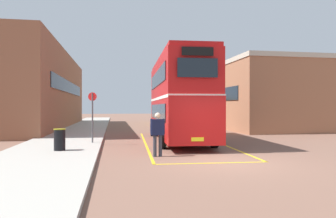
{
  "coord_description": "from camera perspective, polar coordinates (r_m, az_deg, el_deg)",
  "views": [
    {
      "loc": [
        -3.9,
        -10.63,
        1.97
      ],
      "look_at": [
        -0.36,
        9.77,
        1.84
      ],
      "focal_mm": 33.76,
      "sensor_mm": 36.0,
      "label": 1
    }
  ],
  "objects": [
    {
      "name": "bus_stop_sign",
      "position": [
        16.71,
        -13.49,
        -0.57
      ],
      "size": [
        0.43,
        0.14,
        2.59
      ],
      "color": "#4C4C51",
      "rests_on": "sidewalk_left"
    },
    {
      "name": "single_deck_bus",
      "position": [
        37.35,
        0.73,
        -0.14
      ],
      "size": [
        2.7,
        9.31,
        3.02
      ],
      "color": "black",
      "rests_on": "ground"
    },
    {
      "name": "bay_marking_yellow",
      "position": [
        16.53,
        3.09,
        -6.47
      ],
      "size": [
        4.8,
        12.78,
        0.01
      ],
      "color": "gold",
      "rests_on": "ground"
    },
    {
      "name": "pedestrian_boarding",
      "position": [
        12.56,
        -1.89,
        -3.99
      ],
      "size": [
        0.58,
        0.26,
        1.75
      ],
      "color": "#2D2D38",
      "rests_on": "ground"
    },
    {
      "name": "depot_building_right",
      "position": [
        31.99,
        14.79,
        2.14
      ],
      "size": [
        7.97,
        16.69,
        5.93
      ],
      "color": "#9E6647",
      "rests_on": "ground"
    },
    {
      "name": "sidewalk_left",
      "position": [
        27.62,
        -15.24,
        -3.59
      ],
      "size": [
        4.0,
        57.6,
        0.14
      ],
      "primitive_type": "cube",
      "color": "#A39E93",
      "rests_on": "ground"
    },
    {
      "name": "double_decker_bus",
      "position": [
        18.32,
        1.87,
        2.06
      ],
      "size": [
        3.18,
        10.68,
        4.75
      ],
      "color": "black",
      "rests_on": "ground"
    },
    {
      "name": "litter_bin",
      "position": [
        14.12,
        -18.98,
        -5.22
      ],
      "size": [
        0.5,
        0.5,
        0.92
      ],
      "color": "black",
      "rests_on": "sidewalk_left"
    },
    {
      "name": "ground_plane",
      "position": [
        25.41,
        -0.98,
        -4.08
      ],
      "size": [
        135.6,
        135.6,
        0.0
      ],
      "primitive_type": "plane",
      "color": "brown"
    },
    {
      "name": "brick_building_left",
      "position": [
        32.53,
        -21.93,
        3.07
      ],
      "size": [
        5.27,
        24.68,
        7.03
      ],
      "color": "brown",
      "rests_on": "ground"
    }
  ]
}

